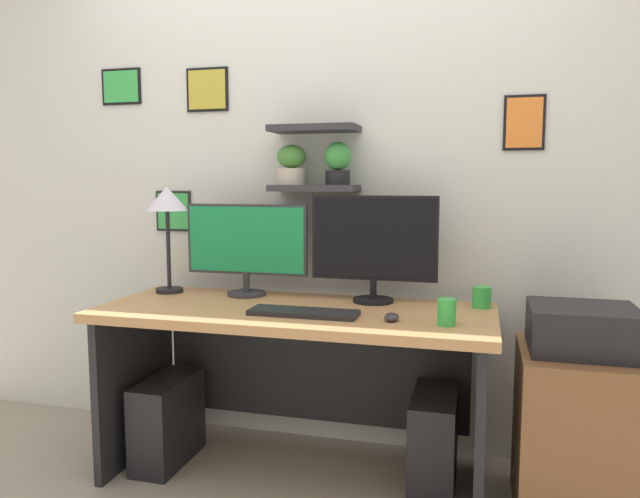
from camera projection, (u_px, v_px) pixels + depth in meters
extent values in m
plane|color=gray|center=(295.00, 476.00, 2.61)|extent=(8.00, 8.00, 0.00)
cube|color=silver|center=(321.00, 167.00, 2.88)|extent=(4.40, 0.04, 2.70)
cube|color=#2D2D33|center=(314.00, 188.00, 2.78)|extent=(0.41, 0.20, 0.03)
cube|color=#2D2D33|center=(314.00, 129.00, 2.75)|extent=(0.41, 0.20, 0.03)
cylinder|color=#B2A899|center=(292.00, 177.00, 2.80)|extent=(0.13, 0.13, 0.08)
ellipsoid|color=#438337|center=(291.00, 157.00, 2.79)|extent=(0.14, 0.14, 0.11)
cylinder|color=black|center=(338.00, 178.00, 2.74)|extent=(0.11, 0.11, 0.07)
ellipsoid|color=green|center=(338.00, 156.00, 2.73)|extent=(0.12, 0.12, 0.13)
cube|color=black|center=(208.00, 90.00, 2.97)|extent=(0.22, 0.02, 0.21)
cube|color=gold|center=(207.00, 89.00, 2.96)|extent=(0.20, 0.00, 0.19)
cube|color=black|center=(524.00, 123.00, 2.60)|extent=(0.17, 0.02, 0.24)
cube|color=orange|center=(524.00, 123.00, 2.59)|extent=(0.15, 0.00, 0.21)
cube|color=black|center=(174.00, 211.00, 3.09)|extent=(0.20, 0.02, 0.21)
cube|color=green|center=(173.00, 211.00, 3.08)|extent=(0.17, 0.00, 0.18)
cube|color=black|center=(122.00, 87.00, 3.09)|extent=(0.22, 0.02, 0.18)
cube|color=green|center=(121.00, 87.00, 3.08)|extent=(0.20, 0.00, 0.16)
cube|color=tan|center=(294.00, 313.00, 2.53)|extent=(1.67, 0.68, 0.04)
cube|color=black|center=(136.00, 382.00, 2.77)|extent=(0.04, 0.62, 0.71)
cube|color=black|center=(480.00, 416.00, 2.37)|extent=(0.04, 0.62, 0.71)
cube|color=black|center=(313.00, 369.00, 2.86)|extent=(1.47, 0.02, 0.50)
cylinder|color=#2D2D33|center=(247.00, 294.00, 2.81)|extent=(0.18, 0.18, 0.02)
cylinder|color=#2D2D33|center=(246.00, 282.00, 2.80)|extent=(0.03, 0.03, 0.10)
cube|color=#2D2D33|center=(247.00, 239.00, 2.79)|extent=(0.59, 0.02, 0.33)
cube|color=#198C4C|center=(246.00, 240.00, 2.77)|extent=(0.57, 0.00, 0.30)
cylinder|color=black|center=(373.00, 300.00, 2.65)|extent=(0.18, 0.18, 0.02)
cylinder|color=black|center=(373.00, 288.00, 2.64)|extent=(0.03, 0.03, 0.09)
cube|color=black|center=(374.00, 238.00, 2.63)|extent=(0.56, 0.02, 0.37)
cube|color=black|center=(374.00, 238.00, 2.62)|extent=(0.54, 0.00, 0.35)
cube|color=black|center=(303.00, 313.00, 2.39)|extent=(0.44, 0.14, 0.02)
ellipsoid|color=#2D2D33|center=(392.00, 317.00, 2.29)|extent=(0.06, 0.09, 0.03)
cylinder|color=black|center=(170.00, 290.00, 2.88)|extent=(0.13, 0.13, 0.02)
cylinder|color=black|center=(168.00, 250.00, 2.86)|extent=(0.02, 0.02, 0.38)
cone|color=silver|center=(167.00, 198.00, 2.83)|extent=(0.20, 0.20, 0.11)
cylinder|color=green|center=(482.00, 297.00, 2.53)|extent=(0.08, 0.08, 0.09)
cylinder|color=green|center=(447.00, 312.00, 2.22)|extent=(0.07, 0.07, 0.10)
cube|color=brown|center=(577.00, 435.00, 2.26)|extent=(0.44, 0.50, 0.65)
cube|color=black|center=(583.00, 329.00, 2.21)|extent=(0.38, 0.34, 0.17)
cube|color=black|center=(168.00, 420.00, 2.73)|extent=(0.18, 0.40, 0.39)
cube|color=black|center=(434.00, 443.00, 2.47)|extent=(0.18, 0.40, 0.42)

